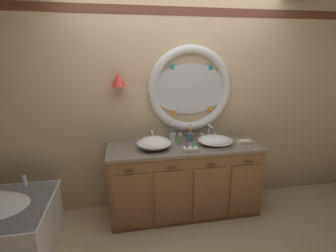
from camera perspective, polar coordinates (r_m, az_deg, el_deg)
ground_plane at (r=3.10m, az=3.61°, el=-21.22°), size 14.00×14.00×0.00m
back_wall_assembly at (r=3.10m, az=1.62°, el=5.63°), size 6.40×0.26×2.60m
vanity_counter at (r=3.10m, az=3.65°, el=-11.80°), size 1.77×0.60×0.85m
sink_basin_left at (r=2.82m, az=-3.09°, el=-3.81°), size 0.39×0.39×0.13m
sink_basin_right at (r=3.00m, az=10.55°, el=-3.18°), size 0.40×0.40×0.10m
faucet_set_left at (r=3.03m, az=-3.65°, el=-2.57°), size 0.22×0.14×0.14m
faucet_set_right at (r=3.19m, az=9.14°, el=-1.57°), size 0.21×0.14×0.18m
toothbrush_holder_left at (r=3.07m, az=1.06°, el=-2.31°), size 0.08×0.08×0.22m
toothbrush_holder_right at (r=3.06m, az=4.91°, el=-2.35°), size 0.09×0.09×0.22m
soap_dispenser at (r=2.95m, az=2.73°, el=-3.01°), size 0.05×0.06×0.14m
folded_hand_towel at (r=3.14m, az=16.79°, el=-3.40°), size 0.17×0.11×0.03m
toiletry_basket at (r=2.76m, az=4.99°, el=-5.13°), size 0.15×0.09×0.10m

